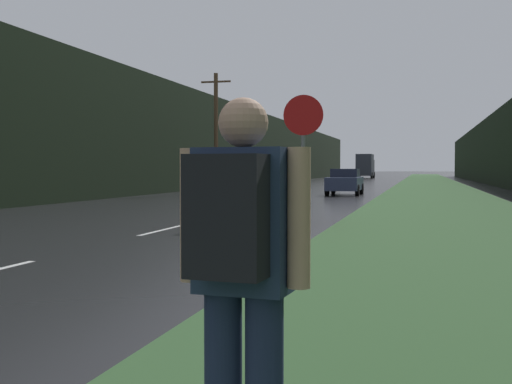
% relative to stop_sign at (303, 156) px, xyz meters
% --- Properties ---
extents(grass_verge, '(6.00, 240.00, 0.02)m').
position_rel_stop_sign_xyz_m(grass_verge, '(2.78, 30.24, -1.70)').
color(grass_verge, '#33562D').
rests_on(grass_verge, ground_plane).
extents(lane_stripe_c, '(0.12, 3.00, 0.01)m').
position_rel_stop_sign_xyz_m(lane_stripe_c, '(-4.06, 3.57, -1.71)').
color(lane_stripe_c, silver).
rests_on(lane_stripe_c, ground_plane).
extents(lane_stripe_d, '(0.12, 3.00, 0.01)m').
position_rel_stop_sign_xyz_m(lane_stripe_d, '(-4.06, 10.57, -1.71)').
color(lane_stripe_d, silver).
rests_on(lane_stripe_d, ground_plane).
extents(lane_stripe_e, '(0.12, 3.00, 0.01)m').
position_rel_stop_sign_xyz_m(lane_stripe_e, '(-4.06, 17.57, -1.71)').
color(lane_stripe_e, silver).
rests_on(lane_stripe_e, ground_plane).
extents(treeline_far_side, '(2.00, 140.00, 6.85)m').
position_rel_stop_sign_xyz_m(treeline_far_side, '(-13.90, 40.24, 1.71)').
color(treeline_far_side, black).
rests_on(treeline_far_side, ground_plane).
extents(utility_pole_far, '(1.80, 0.24, 7.06)m').
position_rel_stop_sign_xyz_m(utility_pole_far, '(-9.76, 25.06, 1.95)').
color(utility_pole_far, '#4C3823').
rests_on(utility_pole_far, ground_plane).
extents(stop_sign, '(0.70, 0.07, 2.76)m').
position_rel_stop_sign_xyz_m(stop_sign, '(0.00, 0.00, 0.00)').
color(stop_sign, slate).
rests_on(stop_sign, ground_plane).
extents(hitchhiker_with_backpack, '(0.63, 0.45, 1.82)m').
position_rel_stop_sign_xyz_m(hitchhiker_with_backpack, '(1.19, -8.16, -0.67)').
color(hitchhiker_with_backpack, '#1E2847').
rests_on(hitchhiker_with_backpack, ground_plane).
extents(car_passing_near, '(1.95, 4.04, 1.55)m').
position_rel_stop_sign_xyz_m(car_passing_near, '(-2.14, 5.42, -0.94)').
color(car_passing_near, maroon).
rests_on(car_passing_near, ground_plane).
extents(car_passing_far, '(1.83, 4.09, 1.46)m').
position_rel_stop_sign_xyz_m(car_passing_far, '(-2.14, 24.84, -0.98)').
color(car_passing_far, '#2D3856').
rests_on(car_passing_far, ground_plane).
extents(delivery_truck, '(2.40, 6.97, 3.50)m').
position_rel_stop_sign_xyz_m(delivery_truck, '(-5.98, 83.81, 0.12)').
color(delivery_truck, black).
rests_on(delivery_truck, ground_plane).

